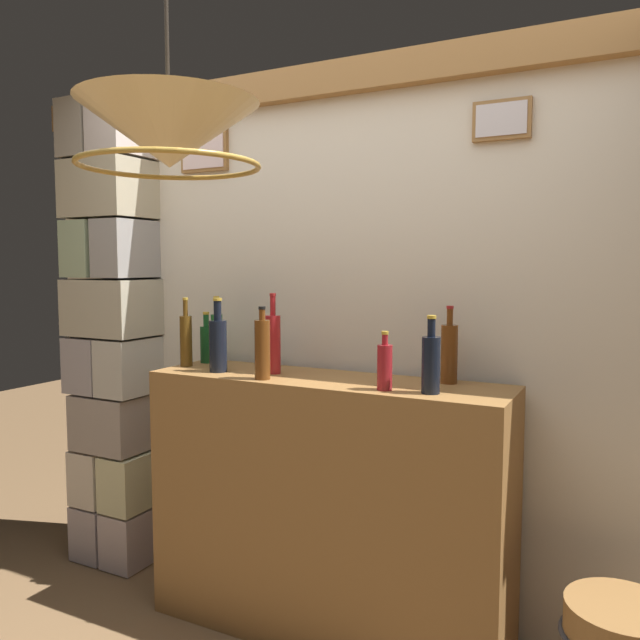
{
  "coord_description": "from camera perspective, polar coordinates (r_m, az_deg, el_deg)",
  "views": [
    {
      "loc": [
        1.18,
        -1.52,
        1.6
      ],
      "look_at": [
        0.0,
        0.76,
        1.37
      ],
      "focal_mm": 35.22,
      "sensor_mm": 36.0,
      "label": 1
    }
  ],
  "objects": [
    {
      "name": "stone_pillar",
      "position": [
        3.52,
        -17.98,
        -1.26
      ],
      "size": [
        0.44,
        0.37,
        2.43
      ],
      "color": "#A2969B",
      "rests_on": "ground"
    },
    {
      "name": "pendant_lamp",
      "position": [
        1.96,
        -13.56,
        15.84
      ],
      "size": [
        0.54,
        0.54,
        0.55
      ],
      "color": "beige"
    },
    {
      "name": "liquor_bottle_vermouth",
      "position": [
        2.4,
        5.9,
        -4.18
      ],
      "size": [
        0.06,
        0.06,
        0.23
      ],
      "color": "maroon",
      "rests_on": "bar_shelf_unit"
    },
    {
      "name": "panelled_rear_partition",
      "position": [
        2.88,
        3.08,
        -0.39
      ],
      "size": [
        3.63,
        0.15,
        2.5
      ],
      "color": "beige",
      "rests_on": "ground"
    },
    {
      "name": "liquor_bottle_gin",
      "position": [
        2.57,
        11.66,
        -2.91
      ],
      "size": [
        0.07,
        0.07,
        0.31
      ],
      "color": "brown",
      "rests_on": "bar_shelf_unit"
    },
    {
      "name": "glass_tumbler_rocks",
      "position": [
        2.93,
        -4.46,
        -3.4
      ],
      "size": [
        0.06,
        0.06,
        0.09
      ],
      "color": "silver",
      "rests_on": "bar_shelf_unit"
    },
    {
      "name": "bar_shelf_unit",
      "position": [
        2.81,
        0.49,
        -16.67
      ],
      "size": [
        1.56,
        0.43,
        1.12
      ],
      "primitive_type": "cube",
      "color": "olive",
      "rests_on": "ground"
    },
    {
      "name": "liquor_bottle_mezcal",
      "position": [
        2.36,
        10.04,
        -3.82
      ],
      "size": [
        0.07,
        0.07,
        0.29
      ],
      "color": "black",
      "rests_on": "bar_shelf_unit"
    },
    {
      "name": "liquor_bottle_sherry",
      "position": [
        2.75,
        -4.29,
        -2.05
      ],
      "size": [
        0.07,
        0.07,
        0.35
      ],
      "color": "#A51F24",
      "rests_on": "bar_shelf_unit"
    },
    {
      "name": "liquor_bottle_rum",
      "position": [
        3.1,
        -10.27,
        -2.03
      ],
      "size": [
        0.06,
        0.06,
        0.25
      ],
      "color": "#1A5226",
      "rests_on": "bar_shelf_unit"
    },
    {
      "name": "liquor_bottle_whiskey",
      "position": [
        2.83,
        -9.25,
        -2.1
      ],
      "size": [
        0.08,
        0.08,
        0.33
      ],
      "color": "black",
      "rests_on": "bar_shelf_unit"
    },
    {
      "name": "liquor_bottle_rye",
      "position": [
        3.01,
        -12.08,
        -1.72
      ],
      "size": [
        0.06,
        0.06,
        0.32
      ],
      "color": "#5A3D14",
      "rests_on": "bar_shelf_unit"
    },
    {
      "name": "liquor_bottle_amaro",
      "position": [
        2.97,
        -9.35,
        -1.66
      ],
      "size": [
        0.05,
        0.05,
        0.33
      ],
      "color": "#1B5823",
      "rests_on": "bar_shelf_unit"
    },
    {
      "name": "liquor_bottle_vodka",
      "position": [
        2.62,
        -5.26,
        -2.59
      ],
      "size": [
        0.07,
        0.07,
        0.3
      ],
      "color": "#603513",
      "rests_on": "bar_shelf_unit"
    }
  ]
}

